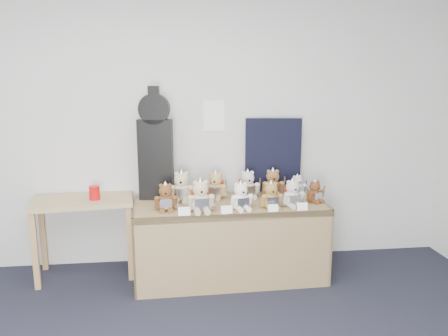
{
  "coord_description": "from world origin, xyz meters",
  "views": [
    {
      "loc": [
        0.21,
        -1.76,
        1.84
      ],
      "look_at": [
        0.64,
        1.96,
        1.06
      ],
      "focal_mm": 35.0,
      "sensor_mm": 36.0,
      "label": 1
    }
  ],
  "objects": [
    {
      "name": "teddy_back_left",
      "position": [
        0.27,
        2.15,
        0.85
      ],
      "size": [
        0.26,
        0.22,
        0.32
      ],
      "rotation": [
        0.0,
        0.0,
        -0.12
      ],
      "color": "beige",
      "rests_on": "display_table"
    },
    {
      "name": "entry_card_c",
      "position": [
        1.04,
        1.72,
        0.75
      ],
      "size": [
        0.09,
        0.02,
        0.06
      ],
      "primitive_type": "cube",
      "rotation": [
        -0.24,
        0.0,
        0.02
      ],
      "color": "white",
      "rests_on": "display_table"
    },
    {
      "name": "teddy_front_right",
      "position": [
        1.04,
        1.84,
        0.83
      ],
      "size": [
        0.22,
        0.18,
        0.27
      ],
      "rotation": [
        0.0,
        0.0,
        0.09
      ],
      "color": "olive",
      "rests_on": "display_table"
    },
    {
      "name": "teddy_back_right",
      "position": [
        1.15,
        2.24,
        0.84
      ],
      "size": [
        0.24,
        0.19,
        0.29
      ],
      "rotation": [
        0.0,
        0.0,
        -0.02
      ],
      "color": "olive",
      "rests_on": "display_table"
    },
    {
      "name": "red_cup",
      "position": [
        -0.52,
        2.2,
        0.81
      ],
      "size": [
        0.1,
        0.1,
        0.13
      ],
      "primitive_type": "cylinder",
      "color": "red",
      "rests_on": "side_table"
    },
    {
      "name": "teddy_front_left",
      "position": [
        0.43,
        1.81,
        0.84
      ],
      "size": [
        0.26,
        0.22,
        0.31
      ],
      "rotation": [
        0.0,
        0.0,
        0.08
      ],
      "color": "#CBB58F",
      "rests_on": "display_table"
    },
    {
      "name": "teddy_front_centre",
      "position": [
        0.78,
        1.83,
        0.83
      ],
      "size": [
        0.23,
        0.2,
        0.28
      ],
      "rotation": [
        0.0,
        0.0,
        0.22
      ],
      "color": "white",
      "rests_on": "display_table"
    },
    {
      "name": "navy_board",
      "position": [
        1.18,
        2.39,
        1.09
      ],
      "size": [
        0.55,
        0.08,
        0.73
      ],
      "primitive_type": "cube",
      "rotation": [
        0.0,
        0.0,
        -0.11
      ],
      "color": "black",
      "rests_on": "display_table"
    },
    {
      "name": "teddy_back_centre_left",
      "position": [
        0.59,
        2.21,
        0.83
      ],
      "size": [
        0.23,
        0.22,
        0.29
      ],
      "rotation": [
        0.0,
        0.0,
        -0.26
      ],
      "color": "tan",
      "rests_on": "display_table"
    },
    {
      "name": "teddy_front_far_right",
      "position": [
        1.24,
        1.87,
        0.83
      ],
      "size": [
        0.23,
        0.2,
        0.27
      ],
      "rotation": [
        0.0,
        0.0,
        0.2
      ],
      "color": "silver",
      "rests_on": "display_table"
    },
    {
      "name": "entry_card_d",
      "position": [
        1.29,
        1.73,
        0.76
      ],
      "size": [
        0.09,
        0.02,
        0.07
      ],
      "primitive_type": "cube",
      "rotation": [
        -0.24,
        0.0,
        0.02
      ],
      "color": "white",
      "rests_on": "display_table"
    },
    {
      "name": "entry_card_a",
      "position": [
        0.28,
        1.7,
        0.76
      ],
      "size": [
        0.1,
        0.02,
        0.07
      ],
      "primitive_type": "cube",
      "rotation": [
        -0.24,
        0.0,
        0.02
      ],
      "color": "white",
      "rests_on": "display_table"
    },
    {
      "name": "guitar_case",
      "position": [
        0.04,
        2.24,
        1.23
      ],
      "size": [
        0.33,
        0.13,
        1.05
      ],
      "rotation": [
        0.0,
        0.0,
        -0.13
      ],
      "color": "black",
      "rests_on": "display_table"
    },
    {
      "name": "display_table",
      "position": [
        0.71,
        1.99,
        0.56
      ],
      "size": [
        1.74,
        0.76,
        0.72
      ],
      "rotation": [
        0.0,
        0.0,
        0.02
      ],
      "color": "olive",
      "rests_on": "floor"
    },
    {
      "name": "room_shell",
      "position": [
        0.61,
        2.49,
        1.47
      ],
      "size": [
        6.0,
        6.0,
        6.0
      ],
      "color": "silver",
      "rests_on": "floor"
    },
    {
      "name": "side_table",
      "position": [
        -0.63,
        2.24,
        0.62
      ],
      "size": [
        0.94,
        0.6,
        0.74
      ],
      "rotation": [
        0.0,
        0.0,
        0.12
      ],
      "color": "tan",
      "rests_on": "floor"
    },
    {
      "name": "teddy_back_end",
      "position": [
        1.39,
        2.23,
        0.81
      ],
      "size": [
        0.19,
        0.17,
        0.22
      ],
      "rotation": [
        0.0,
        0.0,
        0.27
      ],
      "color": "white",
      "rests_on": "display_table"
    },
    {
      "name": "teddy_back_centre_right",
      "position": [
        0.9,
        2.2,
        0.84
      ],
      "size": [
        0.24,
        0.21,
        0.29
      ],
      "rotation": [
        0.0,
        0.0,
        0.08
      ],
      "color": "silver",
      "rests_on": "display_table"
    },
    {
      "name": "teddy_front_end",
      "position": [
        1.48,
        1.98,
        0.81
      ],
      "size": [
        0.19,
        0.18,
        0.23
      ],
      "rotation": [
        0.0,
        0.0,
        0.37
      ],
      "color": "brown",
      "rests_on": "display_table"
    },
    {
      "name": "teddy_front_far_left",
      "position": [
        0.13,
        1.88,
        0.83
      ],
      "size": [
        0.22,
        0.18,
        0.27
      ],
      "rotation": [
        0.0,
        0.0,
        0.04
      ],
      "color": "brown",
      "rests_on": "display_table"
    },
    {
      "name": "teddy_back_far_left",
      "position": [
        0.28,
        2.16,
        0.81
      ],
      "size": [
        0.18,
        0.16,
        0.22
      ],
      "rotation": [
        0.0,
        0.0,
        -0.22
      ],
      "color": "#9D7849",
      "rests_on": "display_table"
    },
    {
      "name": "entry_card_b",
      "position": [
        0.64,
        1.71,
        0.76
      ],
      "size": [
        0.1,
        0.02,
        0.07
      ],
      "primitive_type": "cube",
      "rotation": [
        -0.24,
        0.0,
        0.02
      ],
      "color": "white",
      "rests_on": "display_table"
    }
  ]
}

